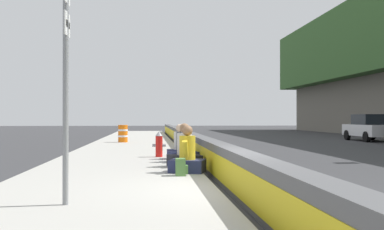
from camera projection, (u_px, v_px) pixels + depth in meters
The scene contains 12 objects.
ground_plane at pixel (242, 196), 9.05m from camera, with size 160.00×160.00×0.00m, color #353538.
sidewalk_strip at pixel (101, 194), 8.81m from camera, with size 80.00×4.40×0.14m, color #A8A59E.
jersey_barrier at pixel (242, 174), 9.05m from camera, with size 76.00×0.45×0.85m.
route_sign_post at pixel (66, 71), 7.40m from camera, with size 0.44×0.09×3.60m.
fire_hydrant at pixel (159, 144), 16.42m from camera, with size 0.26×0.46×0.88m.
seated_person_foreground at pixel (187, 158), 11.79m from camera, with size 0.92×1.00×1.16m.
seated_person_middle at pixel (184, 153), 13.16m from camera, with size 0.87×0.97×1.19m.
seated_person_rear at pixel (183, 150), 14.56m from camera, with size 0.86×0.96×1.17m.
seated_person_far at pixel (180, 148), 15.62m from camera, with size 0.73×0.82×1.14m.
backpack at pixel (181, 167), 11.11m from camera, with size 0.32×0.28×0.40m.
construction_barrel at pixel (123, 134), 26.25m from camera, with size 0.54×0.54×0.95m.
parked_car_midline at pixel (370, 128), 30.39m from camera, with size 4.51×1.98×1.71m.
Camera 1 is at (-8.94, 1.76, 1.49)m, focal length 44.67 mm.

